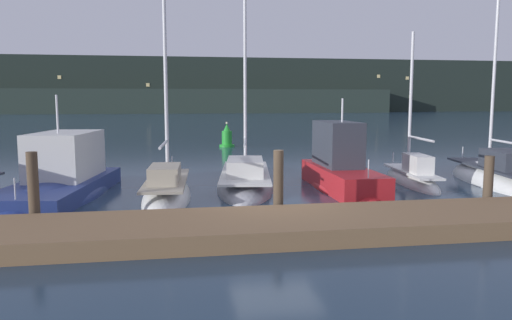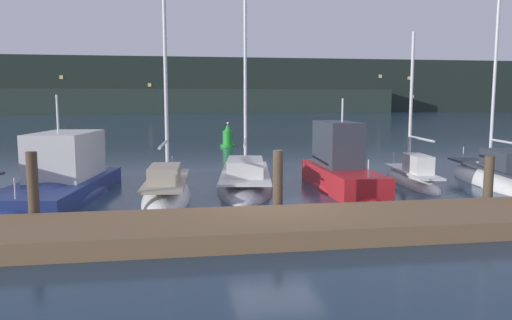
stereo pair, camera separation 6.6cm
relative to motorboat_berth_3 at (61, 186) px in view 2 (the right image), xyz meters
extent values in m
plane|color=#1E3347|center=(6.69, -4.05, -0.34)|extent=(400.00, 400.00, 0.00)
cube|color=brown|center=(6.69, -6.03, -0.12)|extent=(33.11, 2.80, 0.45)
cylinder|color=#4C3D2D|center=(0.27, -4.38, 0.65)|extent=(0.28, 0.28, 1.99)
cylinder|color=#4C3D2D|center=(6.69, -4.38, 0.62)|extent=(0.28, 0.28, 1.93)
cylinder|color=#4C3D2D|center=(13.11, -4.38, 0.48)|extent=(0.28, 0.28, 1.65)
ellipsoid|color=navy|center=(-0.02, -0.16, -0.34)|extent=(3.78, 7.82, 1.36)
cube|color=navy|center=(-0.02, -0.16, -0.06)|extent=(3.45, 7.04, 0.56)
cube|color=silver|center=(0.09, 0.58, 1.02)|extent=(2.29, 3.54, 1.60)
cube|color=black|center=(0.32, 2.06, 1.26)|extent=(1.63, 0.54, 0.71)
cylinder|color=silver|center=(0.00, -0.01, 2.47)|extent=(0.07, 0.07, 1.30)
cylinder|color=silver|center=(-0.50, -3.27, 0.52)|extent=(0.04, 0.04, 0.60)
ellipsoid|color=white|center=(3.60, -1.05, -0.34)|extent=(1.94, 5.78, 1.25)
cube|color=#A39984|center=(3.60, -1.05, 0.29)|extent=(1.63, 4.86, 0.08)
cube|color=#A39984|center=(3.55, -1.73, 0.60)|extent=(1.05, 1.88, 0.54)
cylinder|color=silver|center=(3.63, -0.59, 3.57)|extent=(0.12, 0.12, 6.55)
cylinder|color=silver|center=(3.54, -1.91, 1.57)|extent=(0.27, 2.64, 0.09)
cylinder|color=silver|center=(3.78, 1.56, 0.54)|extent=(0.04, 0.04, 0.50)
ellipsoid|color=gray|center=(6.51, 0.71, -0.34)|extent=(3.12, 7.25, 1.24)
cube|color=silver|center=(6.51, 0.71, 0.22)|extent=(2.62, 6.09, 0.08)
cube|color=silver|center=(6.38, -0.12, 0.55)|extent=(1.58, 2.41, 0.57)
cylinder|color=silver|center=(6.59, 1.27, 4.40)|extent=(0.12, 0.12, 8.34)
cylinder|color=silver|center=(6.34, -0.36, 1.46)|extent=(0.58, 3.28, 0.09)
cylinder|color=silver|center=(6.99, 3.91, 0.47)|extent=(0.04, 0.04, 0.50)
ellipsoid|color=red|center=(9.97, -0.31, -0.34)|extent=(1.87, 6.03, 1.01)
cube|color=red|center=(9.97, -0.31, 0.06)|extent=(1.72, 5.43, 0.81)
cube|color=#333842|center=(9.98, 0.29, 1.30)|extent=(1.26, 2.66, 1.67)
cube|color=black|center=(9.98, 1.49, 1.55)|extent=(1.10, 0.31, 0.74)
cylinder|color=silver|center=(9.97, -0.19, 2.57)|extent=(0.07, 0.07, 0.87)
cylinder|color=silver|center=(9.96, -2.84, 0.77)|extent=(0.04, 0.04, 0.60)
ellipsoid|color=white|center=(13.13, 0.49, -0.34)|extent=(1.73, 5.19, 1.11)
cube|color=silver|center=(13.13, 0.49, 0.14)|extent=(1.45, 4.36, 0.08)
cube|color=silver|center=(13.06, -0.11, 0.52)|extent=(0.87, 1.70, 0.69)
cylinder|color=silver|center=(13.18, 0.90, 2.87)|extent=(0.12, 0.12, 5.46)
cylinder|color=silver|center=(13.04, -0.32, 1.50)|extent=(0.39, 2.44, 0.09)
cylinder|color=silver|center=(13.42, 2.82, 0.39)|extent=(0.04, 0.04, 0.50)
ellipsoid|color=white|center=(16.32, -0.16, -0.34)|extent=(2.94, 6.93, 1.61)
cube|color=#333842|center=(16.32, -0.16, 0.33)|extent=(2.47, 5.82, 0.08)
cube|color=#333842|center=(16.19, -0.96, 0.72)|extent=(1.47, 2.30, 0.69)
cylinder|color=silver|center=(16.40, 0.37, 5.11)|extent=(0.12, 0.12, 9.56)
cylinder|color=silver|center=(16.17, -1.12, 1.37)|extent=(0.56, 2.99, 0.09)
cylinder|color=silver|center=(16.80, 2.89, 0.58)|extent=(0.04, 0.04, 0.50)
cylinder|color=green|center=(7.56, 16.79, -0.26)|extent=(1.06, 1.06, 0.16)
cylinder|color=green|center=(7.56, 16.79, 0.29)|extent=(0.70, 0.70, 0.95)
cone|color=green|center=(7.56, 16.79, 1.02)|extent=(0.49, 0.49, 0.50)
sphere|color=#F9EAB7|center=(7.56, 16.79, 1.32)|extent=(0.16, 0.16, 0.16)
cube|color=#1E2823|center=(6.69, 112.19, 6.33)|extent=(240.00, 16.00, 13.36)
cube|color=#26332C|center=(-15.90, 102.19, 2.44)|extent=(144.00, 10.00, 5.57)
cube|color=#F4DB8C|center=(65.00, 104.14, 3.58)|extent=(0.80, 0.10, 0.80)
cube|color=#F4DB8C|center=(-21.59, 104.14, 7.93)|extent=(0.80, 0.10, 0.80)
cube|color=#F4DB8C|center=(-1.72, 104.14, 6.27)|extent=(0.80, 0.10, 0.80)
cube|color=#F4DB8C|center=(54.81, 104.14, 1.00)|extent=(0.80, 0.10, 0.80)
cube|color=#F4DB8C|center=(56.05, 104.14, 8.72)|extent=(0.80, 0.10, 0.80)
cube|color=#F4DB8C|center=(63.90, 104.14, 8.31)|extent=(0.80, 0.10, 0.80)
camera|label=1|loc=(3.82, -17.74, 2.99)|focal=35.00mm
camera|label=2|loc=(3.89, -17.75, 2.99)|focal=35.00mm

